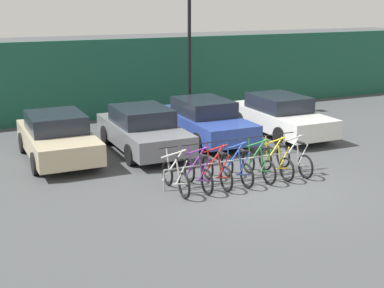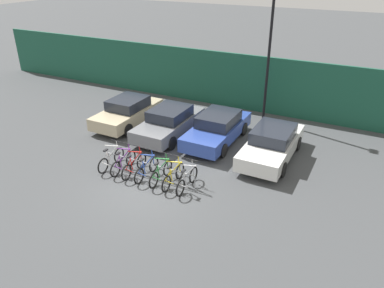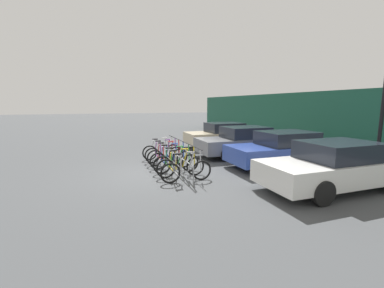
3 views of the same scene
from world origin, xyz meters
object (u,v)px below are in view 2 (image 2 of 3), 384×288
(car_beige, at_px, (128,112))
(bicycle_red, at_px, (134,166))
(bicycle_green, at_px, (161,173))
(bicycle_purple, at_px, (123,163))
(car_blue, at_px, (217,128))
(bicycle_yellow, at_px, (173,176))
(lamp_post, at_px, (270,41))
(car_grey, at_px, (169,122))
(bicycle_silver, at_px, (187,180))
(bicycle_blue, at_px, (147,169))
(car_white, at_px, (272,144))
(bicycle_white, at_px, (111,159))
(bike_rack, at_px, (149,165))

(car_beige, bearing_deg, bicycle_red, -51.51)
(bicycle_green, xyz_separation_m, car_beige, (-4.51, 4.09, 0.31))
(bicycle_purple, distance_m, bicycle_red, 0.54)
(bicycle_green, height_order, car_blue, car_blue)
(bicycle_yellow, distance_m, car_blue, 4.31)
(bicycle_red, distance_m, car_blue, 4.65)
(bicycle_purple, relative_size, lamp_post, 0.22)
(bicycle_purple, height_order, car_grey, car_grey)
(bicycle_purple, relative_size, bicycle_silver, 1.00)
(bicycle_silver, height_order, car_blue, car_blue)
(car_blue, distance_m, lamp_post, 5.19)
(bicycle_silver, bearing_deg, bicycle_blue, -179.99)
(car_blue, height_order, car_white, same)
(bicycle_white, xyz_separation_m, bicycle_silver, (3.57, 0.00, 0.00))
(car_beige, bearing_deg, bicycle_green, -42.18)
(bicycle_white, height_order, car_beige, car_beige)
(bike_rack, bearing_deg, car_blue, 74.67)
(car_beige, bearing_deg, bicycle_white, -62.86)
(bicycle_blue, relative_size, bicycle_silver, 1.00)
(bicycle_white, xyz_separation_m, lamp_post, (4.04, 7.97, 3.80))
(car_beige, distance_m, car_grey, 2.65)
(bicycle_blue, height_order, car_beige, car_beige)
(bicycle_yellow, bearing_deg, lamp_post, 84.28)
(bicycle_silver, bearing_deg, lamp_post, 86.62)
(car_grey, height_order, car_blue, same)
(bicycle_red, xyz_separation_m, lamp_post, (2.89, 7.97, 3.80))
(bicycle_green, bearing_deg, bicycle_blue, -179.63)
(bicycle_yellow, relative_size, car_beige, 0.41)
(bicycle_yellow, relative_size, bicycle_silver, 1.00)
(bike_rack, xyz_separation_m, bicycle_silver, (1.79, -0.15, -0.11))
(bike_rack, distance_m, lamp_post, 8.94)
(bicycle_red, distance_m, bicycle_yellow, 1.81)
(car_white, bearing_deg, bicycle_red, -139.50)
(bicycle_silver, height_order, car_beige, car_beige)
(bicycle_green, distance_m, bicycle_yellow, 0.55)
(bike_rack, xyz_separation_m, car_beige, (-3.88, 3.94, 0.20))
(bicycle_blue, bearing_deg, car_grey, 105.48)
(car_grey, bearing_deg, bicycle_purple, -88.87)
(car_beige, bearing_deg, bicycle_silver, -35.81)
(car_white, bearing_deg, bicycle_purple, -142.65)
(bicycle_purple, xyz_separation_m, bicycle_red, (0.54, 0.00, 0.00))
(bike_rack, height_order, bicycle_green, bicycle_green)
(bicycle_yellow, xyz_separation_m, car_beige, (-5.07, 4.09, 0.31))
(car_beige, bearing_deg, car_grey, -4.77)
(bike_rack, relative_size, car_white, 0.91)
(car_beige, relative_size, lamp_post, 0.55)
(bike_rack, distance_m, car_blue, 4.30)
(bicycle_red, height_order, car_grey, car_grey)
(bike_rack, relative_size, car_blue, 0.92)
(bicycle_green, xyz_separation_m, car_blue, (0.51, 4.29, 0.31))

